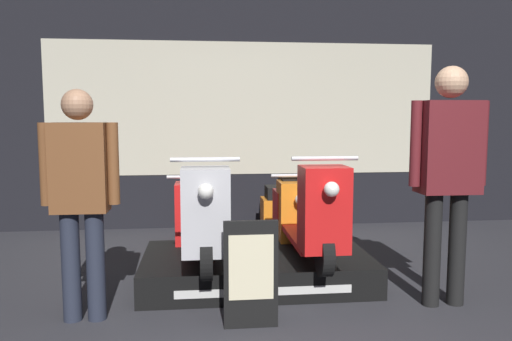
{
  "coord_description": "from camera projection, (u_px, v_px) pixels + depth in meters",
  "views": [
    {
      "loc": [
        -0.56,
        -2.8,
        1.45
      ],
      "look_at": [
        -0.04,
        1.97,
        0.93
      ],
      "focal_mm": 35.0,
      "sensor_mm": 36.0,
      "label": 1
    }
  ],
  "objects": [
    {
      "name": "person_right_browsing",
      "position": [
        448.0,
        164.0,
        3.75
      ],
      "size": [
        0.6,
        0.25,
        1.82
      ],
      "color": "black",
      "rests_on": "ground_plane"
    },
    {
      "name": "scooter_backrow_1",
      "position": [
        286.0,
        217.0,
        5.45
      ],
      "size": [
        0.5,
        1.73,
        0.9
      ],
      "color": "black",
      "rests_on": "ground_plane"
    },
    {
      "name": "price_sign_board",
      "position": [
        251.0,
        274.0,
        3.4
      ],
      "size": [
        0.37,
        0.04,
        0.75
      ],
      "color": "black",
      "rests_on": "ground_plane"
    },
    {
      "name": "scooter_display_right",
      "position": [
        307.0,
        213.0,
        4.35
      ],
      "size": [
        0.5,
        1.73,
        0.9
      ],
      "color": "black",
      "rests_on": "display_platform"
    },
    {
      "name": "shop_wall_back",
      "position": [
        244.0,
        105.0,
        6.49
      ],
      "size": [
        9.1,
        0.09,
        3.2
      ],
      "color": "black",
      "rests_on": "ground_plane"
    },
    {
      "name": "scooter_backrow_0",
      "position": [
        195.0,
        219.0,
        5.34
      ],
      "size": [
        0.5,
        1.73,
        0.9
      ],
      "color": "black",
      "rests_on": "ground_plane"
    },
    {
      "name": "scooter_display_left",
      "position": [
        205.0,
        215.0,
        4.25
      ],
      "size": [
        0.5,
        1.73,
        0.9
      ],
      "color": "black",
      "rests_on": "display_platform"
    },
    {
      "name": "display_platform",
      "position": [
        256.0,
        268.0,
        4.38
      ],
      "size": [
        1.96,
        1.14,
        0.25
      ],
      "color": "black",
      "rests_on": "ground_plane"
    },
    {
      "name": "person_left_browsing",
      "position": [
        80.0,
        189.0,
        3.48
      ],
      "size": [
        0.54,
        0.21,
        1.64
      ],
      "color": "#232838",
      "rests_on": "ground_plane"
    }
  ]
}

